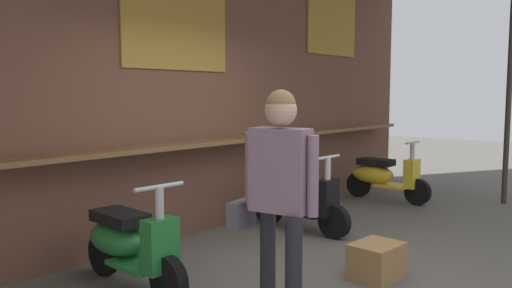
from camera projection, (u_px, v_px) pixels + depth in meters
ground_plane at (311, 277)px, 4.68m from camera, size 30.42×30.42×0.00m
market_stall_facade at (176, 47)px, 5.66m from camera, size 10.86×2.71×3.96m
scooter_green at (128, 243)px, 4.42m from camera, size 0.47×1.40×0.97m
scooter_black at (294, 199)px, 6.26m from camera, size 0.46×1.40×0.97m
scooter_yellow at (382, 176)px, 8.04m from camera, size 0.46×1.40×0.97m
shopper_with_handbag at (279, 183)px, 3.62m from camera, size 0.35×0.67×1.72m
merchandise_crate at (377, 261)px, 4.63m from camera, size 0.49×0.40×0.33m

